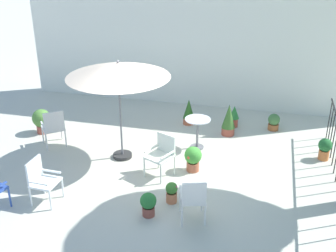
% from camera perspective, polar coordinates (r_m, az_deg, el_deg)
% --- Properties ---
extents(ground_plane, '(60.00, 60.00, 0.00)m').
position_cam_1_polar(ground_plane, '(9.33, -0.84, -5.82)').
color(ground_plane, beige).
extents(villa_facade, '(10.33, 0.30, 4.60)m').
position_cam_1_polar(villa_facade, '(12.28, 4.12, 13.16)').
color(villa_facade, white).
rests_on(villa_facade, ground).
extents(patio_umbrella_0, '(2.25, 2.25, 2.32)m').
position_cam_1_polar(patio_umbrella_0, '(9.05, -6.78, 7.45)').
color(patio_umbrella_0, '#2D2D2D').
rests_on(patio_umbrella_0, ground).
extents(cafe_table_0, '(0.61, 0.61, 0.76)m').
position_cam_1_polar(cafe_table_0, '(10.01, 4.03, -0.28)').
color(cafe_table_0, silver).
rests_on(cafe_table_0, ground).
extents(patio_chair_0, '(0.65, 0.66, 0.90)m').
position_cam_1_polar(patio_chair_0, '(8.88, -0.82, -3.62)').
color(patio_chair_0, white).
rests_on(patio_chair_0, ground).
extents(patio_chair_1, '(0.70, 0.70, 0.96)m').
position_cam_1_polar(patio_chair_1, '(10.40, -15.28, -0.01)').
color(patio_chair_1, silver).
rests_on(patio_chair_1, ground).
extents(patio_chair_2, '(0.48, 0.51, 0.89)m').
position_cam_1_polar(patio_chair_2, '(8.38, -16.85, -6.79)').
color(patio_chair_2, white).
rests_on(patio_chair_2, ground).
extents(patio_chair_4, '(0.56, 0.58, 0.88)m').
position_cam_1_polar(patio_chair_4, '(7.50, 3.43, -9.62)').
color(patio_chair_4, white).
rests_on(patio_chair_4, ground).
extents(potted_plant_0, '(0.34, 0.34, 0.84)m').
position_cam_1_polar(potted_plant_0, '(10.80, 8.23, 0.85)').
color(potted_plant_0, '#9F4A39').
rests_on(potted_plant_0, ground).
extents(potted_plant_1, '(0.38, 0.38, 0.57)m').
position_cam_1_polar(potted_plant_1, '(9.13, 3.39, -4.32)').
color(potted_plant_1, '#B45E3F').
rests_on(potted_plant_1, ground).
extents(potted_plant_2, '(0.31, 0.31, 0.44)m').
position_cam_1_polar(potted_plant_2, '(11.40, 14.16, 0.56)').
color(potted_plant_2, '#9E592F').
rests_on(potted_plant_2, ground).
extents(potted_plant_3, '(0.27, 0.27, 0.59)m').
position_cam_1_polar(potted_plant_3, '(11.33, 8.97, 1.42)').
color(potted_plant_3, '#C1513D').
rests_on(potted_plant_3, ground).
extents(potted_plant_4, '(0.30, 0.30, 0.71)m').
position_cam_1_polar(potted_plant_4, '(11.35, 2.83, 1.94)').
color(potted_plant_4, '#C3613F').
rests_on(potted_plant_4, ground).
extents(potted_plant_5, '(0.47, 0.47, 0.64)m').
position_cam_1_polar(potted_plant_5, '(11.31, -16.78, 0.81)').
color(potted_plant_5, '#B05241').
rests_on(potted_plant_5, ground).
extents(potted_plant_6, '(0.31, 0.31, 0.52)m').
position_cam_1_polar(potted_plant_6, '(10.21, 20.50, -2.81)').
color(potted_plant_6, '#CE723A').
rests_on(potted_plant_6, ground).
extents(potted_plant_7, '(0.23, 0.23, 0.43)m').
position_cam_1_polar(potted_plant_7, '(8.14, 0.49, -8.94)').
color(potted_plant_7, '#CB734A').
rests_on(potted_plant_7, ground).
extents(potted_plant_8, '(0.30, 0.30, 0.47)m').
position_cam_1_polar(potted_plant_8, '(7.78, -2.69, -10.47)').
color(potted_plant_8, brown).
rests_on(potted_plant_8, ground).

